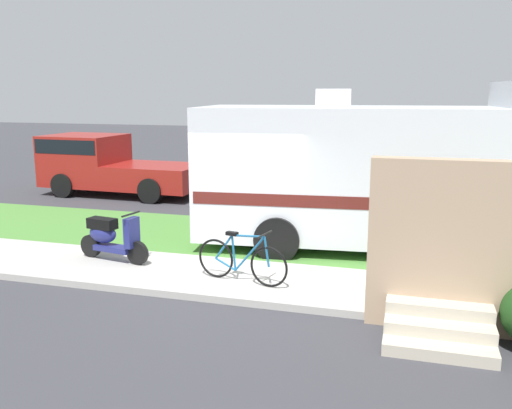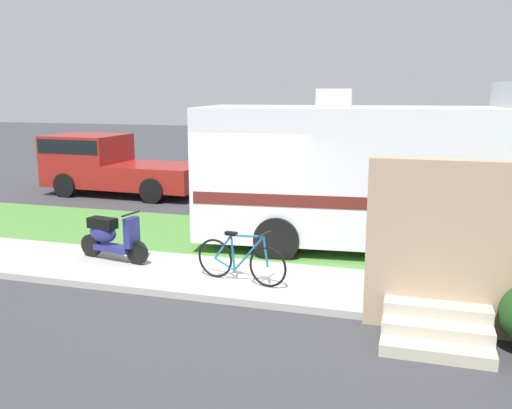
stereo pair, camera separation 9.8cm
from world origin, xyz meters
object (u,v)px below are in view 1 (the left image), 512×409
object	(u,v)px
motorhome_rv	(395,172)
pickup_truck_near	(107,163)
bicycle	(242,260)
bottle_green	(461,282)
bottle_spare	(464,281)
scooter	(111,237)

from	to	relation	value
motorhome_rv	pickup_truck_near	world-z (taller)	motorhome_rv
bicycle	bottle_green	world-z (taller)	bicycle
bottle_spare	bicycle	bearing A→B (deg)	-167.36
bicycle	pickup_truck_near	world-z (taller)	pickup_truck_near
scooter	pickup_truck_near	xyz separation A→B (m)	(-4.09, 6.74, 0.42)
motorhome_rv	bottle_green	xyz separation A→B (m)	(1.23, -2.37, -1.42)
bottle_green	bottle_spare	world-z (taller)	bottle_green
motorhome_rv	pickup_truck_near	xyz separation A→B (m)	(-9.17, 4.14, -0.65)
scooter	bottle_green	world-z (taller)	scooter
bottle_green	bottle_spare	xyz separation A→B (m)	(0.05, 0.08, -0.01)
bicycle	bottle_spare	xyz separation A→B (m)	(3.59, 0.80, -0.28)
pickup_truck_near	bottle_spare	distance (m)	12.29
bicycle	pickup_truck_near	distance (m)	9.98
scooter	bottle_spare	distance (m)	6.37
scooter	pickup_truck_near	world-z (taller)	pickup_truck_near
scooter	bottle_green	size ratio (longest dim) A/B	6.21
bicycle	bottle_green	distance (m)	3.63
motorhome_rv	bottle_green	bearing A→B (deg)	-62.64
bottle_spare	motorhome_rv	bearing A→B (deg)	119.09
bottle_green	scooter	bearing A→B (deg)	-177.90
pickup_truck_near	bicycle	bearing A→B (deg)	-46.55
pickup_truck_near	bottle_spare	xyz separation A→B (m)	(10.44, -6.43, -0.78)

